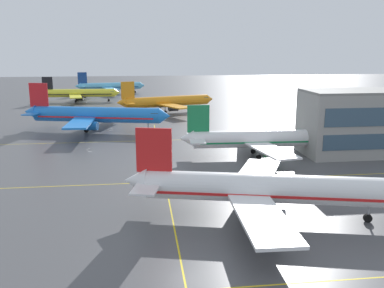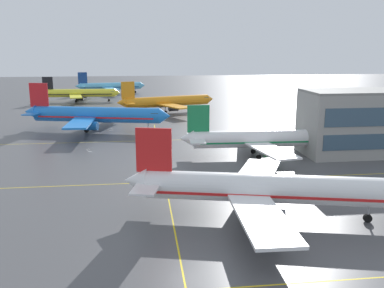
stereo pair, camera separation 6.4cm
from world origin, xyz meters
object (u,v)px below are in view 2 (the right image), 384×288
Objects in this scene: airliner_front_gate at (263,189)px; airliner_far_left_stand at (167,102)px; airliner_third_row at (95,115)px; airliner_distant_taxiway at (110,86)px; airliner_second_row at (263,139)px; airliner_far_right_stand at (80,93)px.

airliner_far_left_stand is at bearing 94.11° from airliner_front_gate.
airliner_front_gate is at bearing -66.15° from airliner_third_row.
airliner_distant_taxiway is at bearing 100.86° from airliner_front_gate.
airliner_distant_taxiway is (-39.19, 126.03, -0.12)m from airliner_second_row.
airliner_third_row is (-27.82, 62.94, 0.32)m from airliner_front_gate.
airliner_far_right_stand is 31.58m from airliner_distant_taxiway.
airliner_far_right_stand is (-12.80, 64.06, -0.81)m from airliner_third_row.
airliner_front_gate is 133.34m from airliner_far_right_stand.
airliner_second_row is 131.98m from airliner_distant_taxiway.
airliner_front_gate is 1.11× the size of airliner_distant_taxiway.
airliner_third_row is at bearing -78.70° from airliner_far_right_stand.
airliner_third_row is 1.16× the size of airliner_far_left_stand.
airliner_far_left_stand is (-6.70, 93.17, -0.24)m from airliner_front_gate.
airliner_third_row reaches higher than airliner_far_right_stand.
airliner_far_left_stand is 67.77m from airliner_distant_taxiway.
airliner_second_row reaches higher than airliner_far_right_stand.
airliner_front_gate reaches higher than airliner_far_right_stand.
airliner_front_gate is 159.64m from airliner_distant_taxiway.
airliner_second_row reaches higher than airliner_distant_taxiway.
airliner_front_gate is 1.07× the size of airliner_second_row.
airliner_far_right_stand is at bearing 107.74° from airliner_front_gate.
airliner_third_row reaches higher than airliner_far_left_stand.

